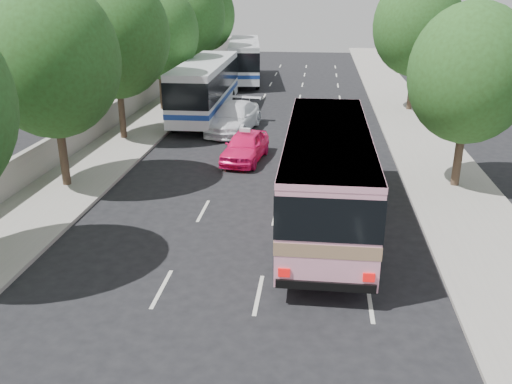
# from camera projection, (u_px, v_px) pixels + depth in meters

# --- Properties ---
(ground) EXTENTS (120.00, 120.00, 0.00)m
(ground) POSITION_uv_depth(u_px,v_px,m) (235.00, 261.00, 17.74)
(ground) COLOR black
(ground) RESTS_ON ground
(sidewalk_left) EXTENTS (4.00, 90.00, 0.15)m
(sidewalk_left) POSITION_uv_depth(u_px,v_px,m) (157.00, 116.00, 37.19)
(sidewalk_left) COLOR #9E998E
(sidewalk_left) RESTS_ON ground
(sidewalk_right) EXTENTS (4.00, 90.00, 0.12)m
(sidewalk_right) POSITION_uv_depth(u_px,v_px,m) (410.00, 123.00, 35.36)
(sidewalk_right) COLOR #9E998E
(sidewalk_right) RESTS_ON ground
(low_wall) EXTENTS (0.30, 90.00, 1.50)m
(low_wall) POSITION_uv_depth(u_px,v_px,m) (130.00, 103.00, 37.09)
(low_wall) COLOR #9E998E
(low_wall) RESTS_ON sidewalk_left
(tree_left_b) EXTENTS (5.70, 5.70, 8.88)m
(tree_left_b) POSITION_uv_depth(u_px,v_px,m) (51.00, 54.00, 22.08)
(tree_left_b) COLOR #38281E
(tree_left_b) RESTS_ON ground
(tree_left_c) EXTENTS (6.00, 6.00, 9.35)m
(tree_left_c) POSITION_uv_depth(u_px,v_px,m) (116.00, 31.00, 29.42)
(tree_left_c) COLOR #38281E
(tree_left_c) RESTS_ON ground
(tree_left_d) EXTENTS (5.52, 5.52, 8.60)m
(tree_left_d) POSITION_uv_depth(u_px,v_px,m) (159.00, 29.00, 37.01)
(tree_left_d) COLOR #38281E
(tree_left_d) RESTS_ON ground
(tree_left_e) EXTENTS (6.30, 6.30, 9.82)m
(tree_left_e) POSITION_uv_depth(u_px,v_px,m) (187.00, 12.00, 44.14)
(tree_left_e) COLOR #38281E
(tree_left_e) RESTS_ON ground
(tree_left_f) EXTENTS (5.88, 5.88, 9.16)m
(tree_left_f) POSITION_uv_depth(u_px,v_px,m) (205.00, 13.00, 51.74)
(tree_left_f) COLOR #38281E
(tree_left_f) RESTS_ON ground
(tree_right_near) EXTENTS (5.10, 5.10, 7.95)m
(tree_right_near) POSITION_uv_depth(u_px,v_px,m) (473.00, 69.00, 22.31)
(tree_right_near) COLOR #38281E
(tree_right_near) RESTS_ON ground
(tree_right_far) EXTENTS (6.00, 6.00, 9.35)m
(tree_right_far) POSITION_uv_depth(u_px,v_px,m) (419.00, 22.00, 36.79)
(tree_right_far) COLOR #38281E
(tree_right_far) RESTS_ON ground
(pink_bus) EXTENTS (2.91, 11.47, 3.66)m
(pink_bus) POSITION_uv_depth(u_px,v_px,m) (327.00, 167.00, 19.58)
(pink_bus) COLOR #F8A0BC
(pink_bus) RESTS_ON ground
(pink_taxi) EXTENTS (2.34, 4.66, 1.52)m
(pink_taxi) POSITION_uv_depth(u_px,v_px,m) (245.00, 146.00, 27.64)
(pink_taxi) COLOR #FF1669
(pink_taxi) RESTS_ON ground
(white_pickup) EXTENTS (3.18, 6.18, 1.72)m
(white_pickup) POSITION_uv_depth(u_px,v_px,m) (234.00, 118.00, 33.22)
(white_pickup) COLOR white
(white_pickup) RESTS_ON ground
(tour_coach_front) EXTENTS (2.89, 12.51, 3.73)m
(tour_coach_front) POSITION_uv_depth(u_px,v_px,m) (206.00, 84.00, 36.44)
(tour_coach_front) COLOR silver
(tour_coach_front) RESTS_ON ground
(tour_coach_rear) EXTENTS (4.21, 12.57, 3.69)m
(tour_coach_rear) POSITION_uv_depth(u_px,v_px,m) (244.00, 57.00, 50.22)
(tour_coach_rear) COLOR white
(tour_coach_rear) RESTS_ON ground
(taxi_roof_sign) EXTENTS (0.57, 0.25, 0.18)m
(taxi_roof_sign) POSITION_uv_depth(u_px,v_px,m) (245.00, 130.00, 27.34)
(taxi_roof_sign) COLOR silver
(taxi_roof_sign) RESTS_ON pink_taxi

